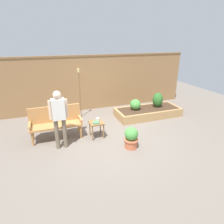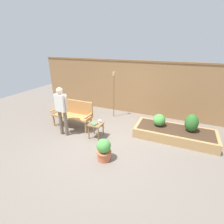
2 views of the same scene
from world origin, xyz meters
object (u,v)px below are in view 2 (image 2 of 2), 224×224
cup_on_table (100,121)px  person_by_bench (62,108)px  side_table (96,126)px  shrub_near_bench (159,120)px  tiki_torch (114,87)px  book_on_table (94,124)px  shrub_far_corner (192,123)px  potted_boxwood (104,150)px  garden_bench (73,112)px

cup_on_table → person_by_bench: (-1.11, -0.37, 0.41)m
side_table → shrub_near_bench: bearing=30.0°
cup_on_table → tiki_torch: tiki_torch is taller
side_table → book_on_table: (-0.02, -0.06, 0.10)m
book_on_table → shrub_far_corner: 2.90m
cup_on_table → book_on_table: 0.20m
side_table → tiki_torch: tiki_torch is taller
book_on_table → potted_boxwood: (0.73, -0.82, -0.20)m
shrub_near_bench → shrub_far_corner: 0.93m
book_on_table → side_table: bearing=79.8°
cup_on_table → potted_boxwood: bearing=-57.8°
side_table → shrub_near_bench: shrub_near_bench is taller
garden_bench → shrub_far_corner: bearing=9.4°
garden_bench → cup_on_table: (1.18, -0.26, -0.03)m
side_table → shrub_near_bench: 2.01m
book_on_table → tiki_torch: 1.91m
side_table → person_by_bench: 1.19m
shrub_near_bench → tiki_torch: tiki_torch is taller
potted_boxwood → shrub_near_bench: shrub_near_bench is taller
side_table → shrub_far_corner: bearing=20.6°
garden_bench → shrub_near_bench: 2.91m
shrub_far_corner → cup_on_table: bearing=-161.1°
shrub_far_corner → tiki_torch: size_ratio=0.31×
cup_on_table → shrub_near_bench: (1.66, 0.89, -0.03)m
garden_bench → potted_boxwood: bearing=-34.7°
shrub_near_bench → shrub_far_corner: shrub_far_corner is taller
book_on_table → tiki_torch: (-0.10, 1.77, 0.71)m
garden_bench → side_table: garden_bench is taller
person_by_bench → cup_on_table: bearing=18.3°
tiki_torch → person_by_bench: (-0.90, -1.96, -0.28)m
person_by_bench → shrub_near_bench: bearing=24.4°
garden_bench → cup_on_table: 1.21m
cup_on_table → side_table: bearing=-123.8°
tiki_torch → person_by_bench: size_ratio=1.14×
shrub_far_corner → tiki_torch: 2.95m
potted_boxwood → tiki_torch: size_ratio=0.33×
garden_bench → tiki_torch: 1.78m
garden_bench → book_on_table: (1.08, -0.43, -0.05)m
cup_on_table → shrub_near_bench: size_ratio=0.33×
side_table → tiki_torch: bearing=94.2°
book_on_table → person_by_bench: (-1.01, -0.19, 0.44)m
cup_on_table → book_on_table: (-0.10, -0.17, -0.02)m
shrub_near_bench → side_table: bearing=-150.0°
cup_on_table → person_by_bench: 1.24m
book_on_table → tiki_torch: bearing=106.6°
side_table → potted_boxwood: bearing=-51.3°
shrub_far_corner → book_on_table: bearing=-158.5°
garden_bench → tiki_torch: size_ratio=0.81×
garden_bench → person_by_bench: size_ratio=0.92×
garden_bench → tiki_torch: (0.98, 1.33, 0.67)m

